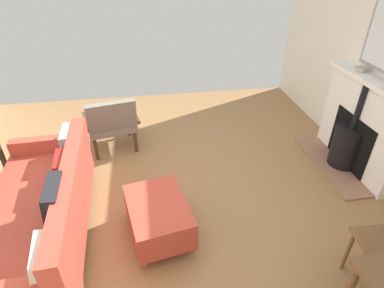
# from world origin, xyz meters

# --- Properties ---
(ground_plane) EXTENTS (5.29, 5.66, 0.01)m
(ground_plane) POSITION_xyz_m (0.00, 0.00, -0.00)
(ground_plane) COLOR olive
(fireplace) EXTENTS (0.56, 1.41, 1.12)m
(fireplace) POSITION_xyz_m (-2.45, -0.26, 0.49)
(fireplace) COLOR #93664C
(fireplace) RESTS_ON ground
(mantel_bowl_near) EXTENTS (0.12, 0.12, 0.05)m
(mantel_bowl_near) POSITION_xyz_m (-2.47, -0.54, 1.15)
(mantel_bowl_near) COLOR #9E9384
(mantel_bowl_near) RESTS_ON fireplace
(sofa) EXTENTS (0.94, 1.97, 0.79)m
(sofa) POSITION_xyz_m (1.02, 0.38, 0.34)
(sofa) COLOR #B2B2B7
(sofa) RESTS_ON ground
(ottoman) EXTENTS (0.65, 0.81, 0.38)m
(ottoman) POSITION_xyz_m (-0.01, 0.50, 0.24)
(ottoman) COLOR #B2B2B7
(ottoman) RESTS_ON ground
(armchair_accent) EXTENTS (0.77, 0.71, 0.79)m
(armchair_accent) POSITION_xyz_m (0.49, -1.06, 0.44)
(armchair_accent) COLOR #4C3321
(armchair_accent) RESTS_ON ground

